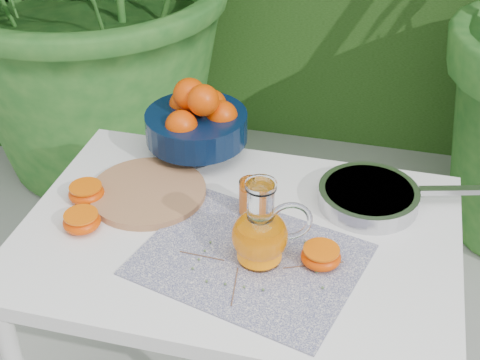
% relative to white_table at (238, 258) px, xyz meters
% --- Properties ---
extents(white_table, '(1.00, 0.70, 0.75)m').
position_rel_white_table_xyz_m(white_table, '(0.00, 0.00, 0.00)').
color(white_table, white).
rests_on(white_table, ground).
extents(placemat, '(0.54, 0.46, 0.00)m').
position_rel_white_table_xyz_m(placemat, '(0.05, -0.09, 0.08)').
color(placemat, '#0D134B').
rests_on(placemat, white_table).
extents(cutting_board, '(0.38, 0.38, 0.02)m').
position_rel_white_table_xyz_m(cutting_board, '(-0.25, 0.08, 0.09)').
color(cutting_board, '#AB704D').
rests_on(cutting_board, white_table).
extents(fruit_bowl, '(0.34, 0.34, 0.21)m').
position_rel_white_table_xyz_m(fruit_bowl, '(-0.19, 0.30, 0.18)').
color(fruit_bowl, black).
rests_on(fruit_bowl, white_table).
extents(juice_pitcher, '(0.18, 0.15, 0.20)m').
position_rel_white_table_xyz_m(juice_pitcher, '(0.07, -0.08, 0.15)').
color(juice_pitcher, white).
rests_on(juice_pitcher, white_table).
extents(juice_tumbler, '(0.07, 0.07, 0.09)m').
position_rel_white_table_xyz_m(juice_tumbler, '(0.01, 0.07, 0.13)').
color(juice_tumbler, white).
rests_on(juice_tumbler, white_table).
extents(saute_pan, '(0.44, 0.30, 0.05)m').
position_rel_white_table_xyz_m(saute_pan, '(0.28, 0.18, 0.11)').
color(saute_pan, '#B1B0B5').
rests_on(saute_pan, white_table).
extents(orange_halves, '(0.69, 0.20, 0.04)m').
position_rel_white_table_xyz_m(orange_halves, '(-0.18, -0.04, 0.10)').
color(orange_halves, '#FA6202').
rests_on(orange_halves, white_table).
extents(thyme_sprigs, '(0.35, 0.23, 0.01)m').
position_rel_white_table_xyz_m(thyme_sprigs, '(0.06, -0.12, 0.09)').
color(thyme_sprigs, brown).
rests_on(thyme_sprigs, white_table).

